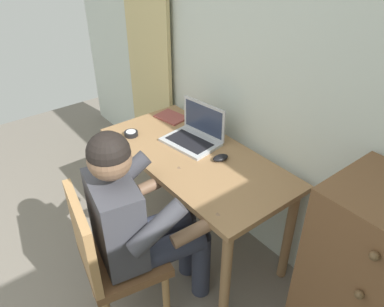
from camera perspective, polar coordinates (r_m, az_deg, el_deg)
The scene contains 10 objects.
wall_back at distance 2.13m, azimuth 12.76°, elevation 12.61°, with size 4.80×0.05×2.50m, color silver.
curtain_panel at distance 3.01m, azimuth -6.73°, elevation 15.84°, with size 0.57×0.03×2.17m, color #CCB77A.
desk at distance 2.33m, azimuth 0.42°, elevation -2.30°, with size 1.27×0.62×0.72m.
dresser at distance 1.95m, azimuth 26.28°, elevation -18.96°, with size 0.60×0.47×1.06m.
chair at distance 2.04m, azimuth -12.40°, elevation -14.84°, with size 0.49×0.47×0.86m.
person_seated at distance 1.94m, azimuth -7.91°, elevation -9.56°, with size 0.60×0.64×1.18m.
laptop at distance 2.38m, azimuth 0.47°, elevation 3.00°, with size 0.37×0.30×0.24m.
computer_mouse at distance 2.22m, azimuth 4.36°, elevation -0.65°, with size 0.06×0.10×0.03m, color black.
desk_clock at distance 2.49m, azimuth -9.24°, elevation 3.01°, with size 0.09×0.09×0.03m.
notebook_pad at distance 2.69m, azimuth -3.20°, elevation 5.56°, with size 0.21×0.15×0.01m, color #994742.
Camera 1 is at (1.25, 0.64, 1.97)m, focal length 35.10 mm.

